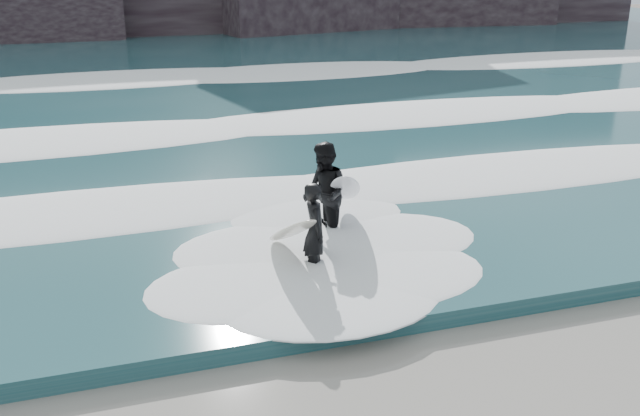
# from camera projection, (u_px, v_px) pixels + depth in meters

# --- Properties ---
(sea) EXTENTS (90.00, 52.00, 0.30)m
(sea) POSITION_uv_depth(u_px,v_px,m) (205.00, 67.00, 34.09)
(sea) COLOR #1E474E
(sea) RESTS_ON ground
(foam_near) EXTENTS (60.00, 3.20, 0.20)m
(foam_near) POSITION_uv_depth(u_px,v_px,m) (348.00, 184.00, 16.09)
(foam_near) COLOR white
(foam_near) RESTS_ON sea
(foam_mid) EXTENTS (60.00, 4.00, 0.24)m
(foam_mid) POSITION_uv_depth(u_px,v_px,m) (272.00, 118.00, 22.36)
(foam_mid) COLOR white
(foam_mid) RESTS_ON sea
(foam_far) EXTENTS (60.00, 4.80, 0.30)m
(foam_far) POSITION_uv_depth(u_px,v_px,m) (220.00, 73.00, 30.41)
(foam_far) COLOR white
(foam_far) RESTS_ON sea
(surfer_left) EXTENTS (0.99, 1.90, 1.71)m
(surfer_left) POSITION_uv_depth(u_px,v_px,m) (310.00, 231.00, 12.12)
(surfer_left) COLOR black
(surfer_left) RESTS_ON ground
(surfer_right) EXTENTS (1.41, 2.00, 2.00)m
(surfer_right) POSITION_uv_depth(u_px,v_px,m) (326.00, 194.00, 13.53)
(surfer_right) COLOR black
(surfer_right) RESTS_ON ground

